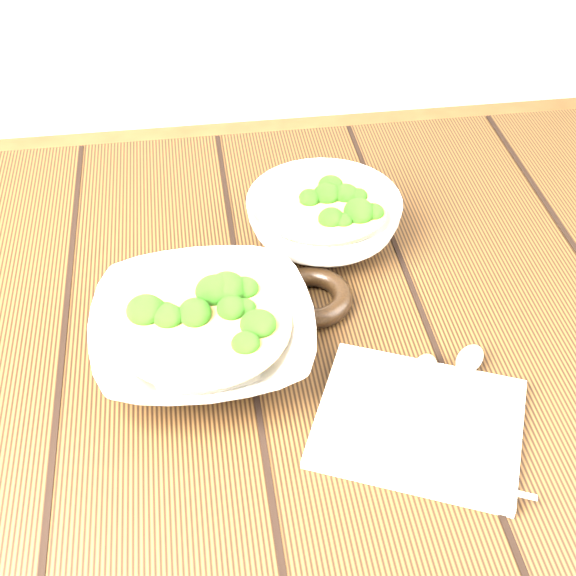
{
  "coord_description": "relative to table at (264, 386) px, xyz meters",
  "views": [
    {
      "loc": [
        -0.06,
        -0.66,
        1.37
      ],
      "look_at": [
        0.03,
        -0.01,
        0.8
      ],
      "focal_mm": 50.0,
      "sensor_mm": 36.0,
      "label": 1
    }
  ],
  "objects": [
    {
      "name": "table",
      "position": [
        0.0,
        0.0,
        0.0
      ],
      "size": [
        1.2,
        0.8,
        0.75
      ],
      "color": "#37230F",
      "rests_on": "ground"
    },
    {
      "name": "soup_bowl_back",
      "position": [
        0.09,
        0.13,
        0.15
      ],
      "size": [
        0.21,
        0.21,
        0.07
      ],
      "color": "silver",
      "rests_on": "table"
    },
    {
      "name": "spoon_left",
      "position": [
        0.14,
        -0.15,
        0.13
      ],
      "size": [
        0.09,
        0.15,
        0.01
      ],
      "color": "#B0AB9B",
      "rests_on": "napkin"
    },
    {
      "name": "trivet",
      "position": [
        0.06,
        0.01,
        0.13
      ],
      "size": [
        0.11,
        0.11,
        0.02
      ],
      "primitive_type": "torus",
      "rotation": [
        0.0,
        0.0,
        0.15
      ],
      "color": "black",
      "rests_on": "table"
    },
    {
      "name": "napkin",
      "position": [
        0.13,
        -0.18,
        0.13
      ],
      "size": [
        0.24,
        0.23,
        0.01
      ],
      "primitive_type": "cube",
      "rotation": [
        0.0,
        0.0,
        -0.42
      ],
      "color": "beige",
      "rests_on": "table"
    },
    {
      "name": "soup_bowl_front",
      "position": [
        -0.07,
        -0.05,
        0.15
      ],
      "size": [
        0.23,
        0.23,
        0.07
      ],
      "color": "silver",
      "rests_on": "table"
    },
    {
      "name": "spoon_right",
      "position": [
        0.19,
        -0.14,
        0.13
      ],
      "size": [
        0.11,
        0.14,
        0.01
      ],
      "color": "#B0AB9B",
      "rests_on": "napkin"
    }
  ]
}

